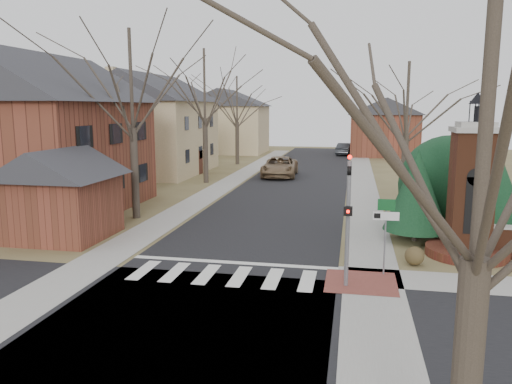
% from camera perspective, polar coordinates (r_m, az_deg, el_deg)
% --- Properties ---
extents(ground, '(120.00, 120.00, 0.00)m').
position_cam_1_polar(ground, '(17.26, -4.48, -10.37)').
color(ground, brown).
rests_on(ground, ground).
extents(main_street, '(8.00, 70.00, 0.01)m').
position_cam_1_polar(main_street, '(38.32, 4.35, 0.80)').
color(main_street, black).
rests_on(main_street, ground).
extents(cross_street, '(120.00, 8.00, 0.01)m').
position_cam_1_polar(cross_street, '(14.60, -7.73, -14.26)').
color(cross_street, black).
rests_on(cross_street, ground).
extents(crosswalk_zone, '(8.00, 2.20, 0.02)m').
position_cam_1_polar(crosswalk_zone, '(17.99, -3.79, -9.49)').
color(crosswalk_zone, silver).
rests_on(crosswalk_zone, ground).
extents(stop_bar, '(8.00, 0.35, 0.02)m').
position_cam_1_polar(stop_bar, '(19.36, -2.64, -8.07)').
color(stop_bar, silver).
rests_on(stop_bar, ground).
extents(sidewalk_right_main, '(2.00, 60.00, 0.02)m').
position_cam_1_polar(sidewalk_right_main, '(38.08, 12.14, 0.56)').
color(sidewalk_right_main, gray).
rests_on(sidewalk_right_main, ground).
extents(sidewalk_left, '(2.00, 60.00, 0.02)m').
position_cam_1_polar(sidewalk_left, '(39.26, -3.21, 1.03)').
color(sidewalk_left, gray).
rests_on(sidewalk_left, ground).
extents(curb_apron, '(2.40, 2.40, 0.02)m').
position_cam_1_polar(curb_apron, '(17.63, 11.89, -10.08)').
color(curb_apron, brown).
rests_on(curb_apron, ground).
extents(traffic_signal_pole, '(0.28, 0.41, 4.50)m').
position_cam_1_polar(traffic_signal_pole, '(16.52, 10.48, -2.09)').
color(traffic_signal_pole, slate).
rests_on(traffic_signal_pole, ground).
extents(sign_post, '(0.90, 0.07, 2.75)m').
position_cam_1_polar(sign_post, '(18.07, 14.59, -3.29)').
color(sign_post, slate).
rests_on(sign_post, ground).
extents(brick_gate_monument, '(3.20, 3.20, 6.47)m').
position_cam_1_polar(brick_gate_monument, '(21.44, 23.27, -1.17)').
color(brick_gate_monument, '#582C1A').
rests_on(brick_gate_monument, ground).
extents(house_brick_left, '(9.80, 11.80, 9.42)m').
position_cam_1_polar(house_brick_left, '(30.99, -23.28, 6.60)').
color(house_brick_left, brown).
rests_on(house_brick_left, ground).
extents(house_stucco_left, '(9.80, 12.80, 9.28)m').
position_cam_1_polar(house_stucco_left, '(46.23, -11.83, 7.86)').
color(house_stucco_left, beige).
rests_on(house_stucco_left, ground).
extents(garage_left, '(4.80, 4.80, 4.29)m').
position_cam_1_polar(garage_left, '(24.17, -21.40, 0.27)').
color(garage_left, brown).
rests_on(garage_left, ground).
extents(house_distant_left, '(10.80, 8.80, 8.53)m').
position_cam_1_polar(house_distant_left, '(65.71, -3.42, 8.23)').
color(house_distant_left, beige).
rests_on(house_distant_left, ground).
extents(house_distant_right, '(8.80, 8.80, 7.30)m').
position_cam_1_polar(house_distant_right, '(63.74, 14.42, 7.36)').
color(house_distant_right, brown).
rests_on(house_distant_right, ground).
extents(evergreen_near, '(2.80, 2.80, 4.10)m').
position_cam_1_polar(evergreen_near, '(23.06, 17.89, 0.20)').
color(evergreen_near, '#473D33').
rests_on(evergreen_near, ground).
extents(evergreen_mid, '(3.40, 3.40, 4.70)m').
position_cam_1_polar(evergreen_mid, '(24.80, 25.20, 1.09)').
color(evergreen_mid, '#473D33').
rests_on(evergreen_mid, ground).
extents(evergreen_mass, '(4.80, 4.80, 4.80)m').
position_cam_1_polar(evergreen_mass, '(25.76, 21.24, 1.19)').
color(evergreen_mass, '#11331C').
rests_on(evergreen_mass, ground).
extents(bare_tree_0, '(8.05, 8.05, 11.15)m').
position_cam_1_polar(bare_tree_0, '(27.18, -14.14, 13.17)').
color(bare_tree_0, '#473D33').
rests_on(bare_tree_0, ground).
extents(bare_tree_1, '(8.40, 8.40, 11.64)m').
position_cam_1_polar(bare_tree_1, '(39.36, -5.93, 12.73)').
color(bare_tree_1, '#473D33').
rests_on(bare_tree_1, ground).
extents(bare_tree_2, '(7.35, 7.35, 10.19)m').
position_cam_1_polar(bare_tree_2, '(52.00, -2.19, 10.91)').
color(bare_tree_2, '#473D33').
rests_on(bare_tree_2, ground).
extents(bare_tree_3, '(7.00, 7.00, 9.70)m').
position_cam_1_polar(bare_tree_3, '(31.77, 16.97, 10.68)').
color(bare_tree_3, '#473D33').
rests_on(bare_tree_3, ground).
extents(bare_tree_4, '(6.65, 6.65, 9.21)m').
position_cam_1_polar(bare_tree_4, '(6.81, 25.20, 12.51)').
color(bare_tree_4, '#473D33').
rests_on(bare_tree_4, ground).
extents(pickup_truck, '(3.11, 6.23, 1.70)m').
position_cam_1_polar(pickup_truck, '(42.90, 2.73, 2.90)').
color(pickup_truck, brown).
rests_on(pickup_truck, ground).
extents(distant_car, '(2.33, 4.78, 1.51)m').
position_cam_1_polar(distant_car, '(63.29, 10.17, 4.87)').
color(distant_car, '#373A3F').
rests_on(distant_car, ground).
extents(dry_shrub_left, '(0.72, 0.72, 0.72)m').
position_cam_1_polar(dry_shrub_left, '(19.90, 17.66, -6.98)').
color(dry_shrub_left, '#4D3E23').
rests_on(dry_shrub_left, ground).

